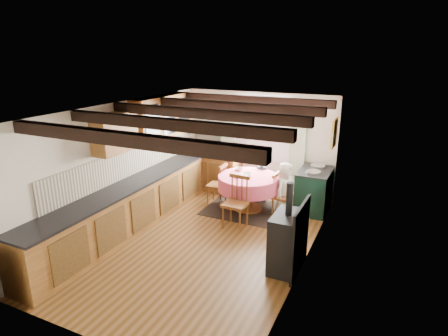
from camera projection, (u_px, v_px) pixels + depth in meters
The scene contains 41 objects.
floor at pixel (205, 240), 6.83m from camera, with size 3.60×5.50×0.00m, color brown.
ceiling at pixel (203, 108), 6.11m from camera, with size 3.60×5.50×0.00m, color white.
wall_back at pixel (259, 143), 8.85m from camera, with size 3.60×0.00×2.40m, color silver.
wall_front at pixel (87, 252), 4.09m from camera, with size 3.60×0.00×2.40m, color silver.
wall_left at pixel (122, 165), 7.20m from camera, with size 0.00×5.50×2.40m, color silver.
wall_right at pixel (308, 194), 5.74m from camera, with size 0.00×5.50×2.40m, color silver.
beam_a at pixel (123, 139), 4.41m from camera, with size 3.60×0.16×0.16m, color black.
beam_b at pixel (170, 124), 5.27m from camera, with size 3.60×0.16×0.16m, color black.
beam_c at pixel (203, 114), 6.13m from camera, with size 3.60×0.16×0.16m, color black.
beam_d at pixel (229, 106), 7.00m from camera, with size 3.60×0.16×0.16m, color black.
beam_e at pixel (248, 100), 7.86m from camera, with size 3.60×0.16×0.16m, color black.
splash_left at pixel (132, 161), 7.45m from camera, with size 0.02×4.50×0.55m, color beige.
splash_back at pixel (220, 140), 9.23m from camera, with size 1.40×0.02×0.55m, color beige.
base_cabinet_left at pixel (137, 204), 7.30m from camera, with size 0.60×5.30×0.88m, color #9E6C32.
base_cabinet_back at pixel (214, 172), 9.24m from camera, with size 1.30×0.60×0.88m, color #9E6C32.
worktop_left at pixel (136, 182), 7.16m from camera, with size 0.64×5.30×0.04m, color black.
worktop_back at pixel (213, 154), 9.08m from camera, with size 1.30×0.64×0.04m, color black.
wall_cabinet_glass at pixel (162, 117), 7.94m from camera, with size 0.34×1.80×0.90m, color #9E6C32.
wall_cabinet_solid at pixel (115, 133), 6.66m from camera, with size 0.34×0.90×0.70m, color #9E6C32.
window_frame at pixel (263, 127), 8.67m from camera, with size 1.34×0.03×1.54m, color white.
window_pane at pixel (263, 127), 8.68m from camera, with size 1.20×0.01×1.40m, color white.
curtain_left at pixel (228, 145), 9.09m from camera, with size 0.35×0.10×2.10m, color beige.
curtain_right at pixel (297, 153), 8.41m from camera, with size 0.35×0.10×2.10m, color beige.
curtain_rod at pixel (263, 102), 8.42m from camera, with size 0.03×0.03×2.00m, color black.
wall_picture at pixel (334, 133), 7.59m from camera, with size 0.04×0.50×0.60m, color gold.
wall_plate at pixel (304, 126), 8.25m from camera, with size 0.30×0.30×0.02m, color silver.
rug at pixel (248, 210), 8.12m from camera, with size 1.77×1.37×0.01m, color black.
dining_table at pixel (248, 193), 8.00m from camera, with size 1.29×1.29×0.78m, color #DF3463, non-canonical shape.
chair_near at pixel (235, 202), 7.19m from camera, with size 0.44×0.46×1.03m, color brown, non-canonical shape.
chair_left at pixel (217, 184), 8.35m from camera, with size 0.40×0.42×0.92m, color brown, non-canonical shape.
chair_right at pixel (283, 195), 7.71m from camera, with size 0.39×0.41×0.91m, color brown, non-canonical shape.
aga_range at pixel (314, 190), 8.00m from camera, with size 0.64×0.99×0.92m, color black, non-canonical shape.
cast_iron_stove at pixel (288, 227), 5.74m from camera, with size 0.43×0.72×1.44m, color black, non-canonical shape.
child_far at pixel (261, 180), 8.46m from camera, with size 0.37×0.25×1.03m, color #29323D.
child_right at pixel (285, 189), 7.74m from camera, with size 0.55×0.36×1.13m, color silver.
bowl_a at pixel (247, 174), 7.89m from camera, with size 0.23×0.23×0.06m, color silver.
bowl_b at pixel (239, 169), 8.25m from camera, with size 0.18×0.18×0.06m, color silver.
cup at pixel (236, 176), 7.78m from camera, with size 0.09×0.09×0.09m, color silver.
canister_tall at pixel (202, 147), 9.20m from camera, with size 0.14×0.14×0.24m, color #262628.
canister_wide at pixel (217, 148), 9.15m from camera, with size 0.19×0.19×0.22m, color #262628.
canister_slim at pixel (220, 149), 8.96m from camera, with size 0.09×0.09×0.25m, color #262628.
Camera 1 is at (2.89, -5.40, 3.31)m, focal length 30.08 mm.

